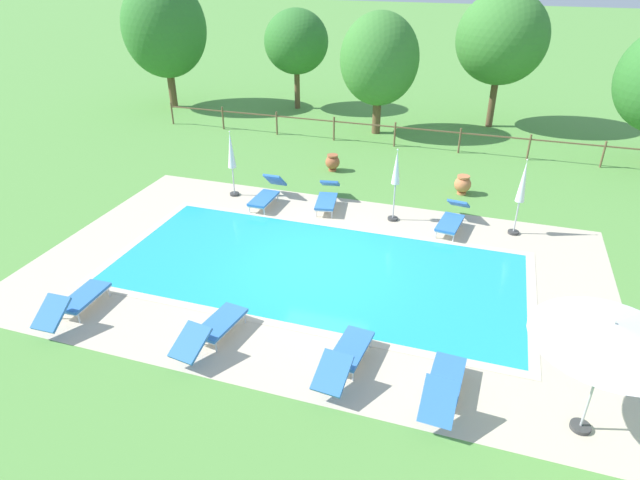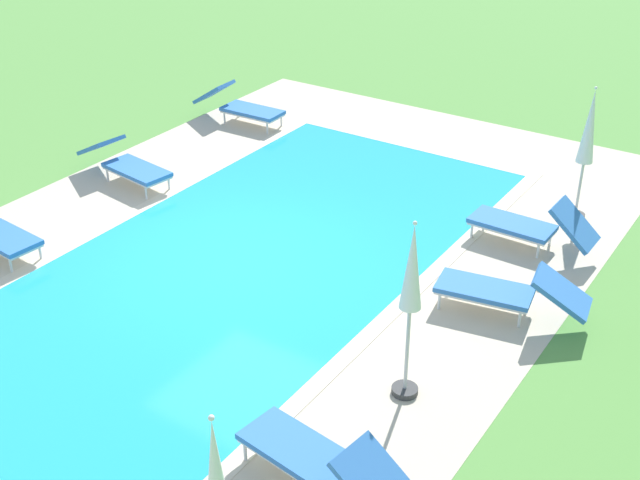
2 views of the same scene
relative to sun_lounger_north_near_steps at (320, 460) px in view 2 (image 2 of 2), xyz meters
name	(u,v)px [view 2 (image 2 of 2)]	position (x,y,z in m)	size (l,w,h in m)	color
ground_plane	(243,262)	(-3.18, -3.50, -0.36)	(160.00, 160.00, 0.00)	#599342
pool_deck_paving	(243,262)	(-3.18, -3.50, -0.36)	(15.00, 9.22, 0.01)	beige
swimming_pool_water	(243,262)	(-3.18, -3.50, -0.36)	(10.65, 4.87, 0.01)	#23A8C1
pool_coping_rim	(243,262)	(-3.18, -3.50, -0.35)	(11.13, 5.35, 0.01)	beige
sun_lounger_north_near_steps	(320,460)	(0.00, 0.00, 0.00)	(0.88, 2.10, 0.78)	#3370BC
sun_lounger_north_far	(506,291)	(-4.06, 0.34, 0.00)	(0.94, 2.12, 0.76)	#3370BC
sun_lounger_north_end	(126,163)	(-4.35, -7.04, -0.01)	(0.89, 2.13, 0.73)	#3370BC
sun_lounger_south_near_corner	(530,225)	(-6.02, -0.08, 0.02)	(0.64, 1.97, 0.89)	#3370BC
sun_lounger_south_mid	(241,106)	(-7.82, -7.15, 0.00)	(0.64, 2.04, 0.80)	#3370BC
patio_umbrella_closed_row_west	(588,135)	(-7.39, 0.23, 1.11)	(0.32, 0.32, 2.28)	#383838
patio_umbrella_closed_row_mid_west	(411,283)	(-1.81, 0.02, 1.18)	(0.32, 0.32, 2.33)	#383838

